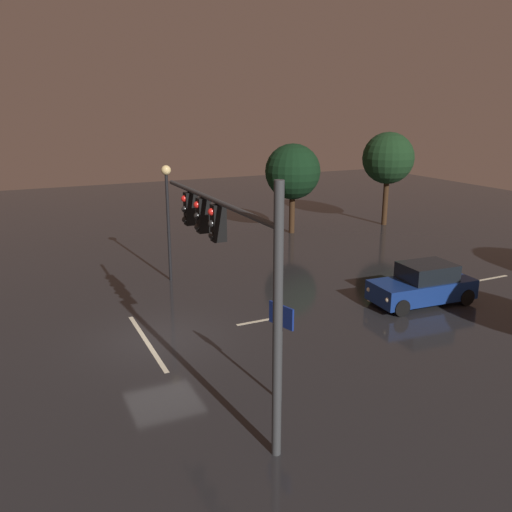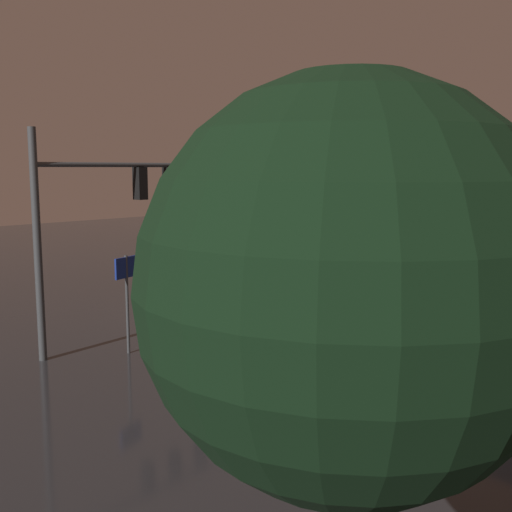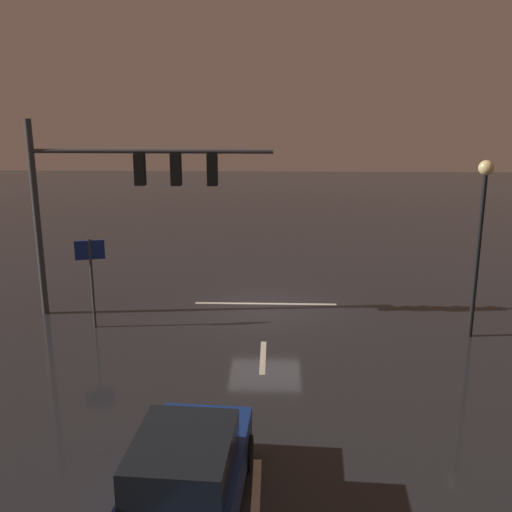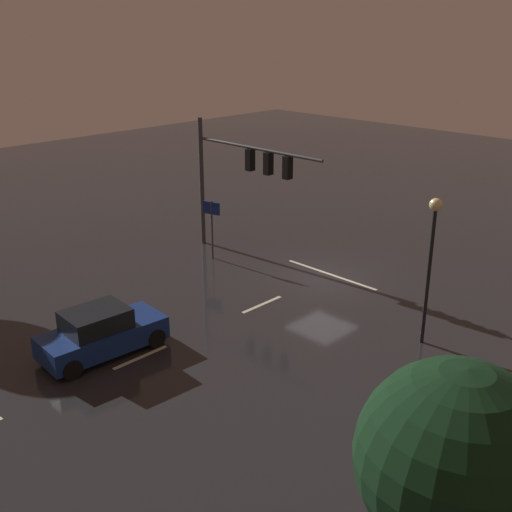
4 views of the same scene
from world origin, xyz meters
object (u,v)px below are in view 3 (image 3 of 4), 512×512
object	(u,v)px
car_approaching	(186,482)
street_lamp_left_kerb	(481,217)
route_sign	(91,264)
traffic_signal_assembly	(122,185)

from	to	relation	value
car_approaching	street_lamp_left_kerb	xyz separation A→B (m)	(-7.46, -8.50, 2.92)
car_approaching	route_sign	size ratio (longest dim) A/B	1.55
street_lamp_left_kerb	route_sign	size ratio (longest dim) A/B	1.86
car_approaching	route_sign	distance (m)	9.91
traffic_signal_assembly	street_lamp_left_kerb	xyz separation A→B (m)	(-10.90, 1.57, -0.67)
car_approaching	street_lamp_left_kerb	distance (m)	11.68
car_approaching	route_sign	world-z (taller)	route_sign
street_lamp_left_kerb	route_sign	bearing A→B (deg)	-1.79
traffic_signal_assembly	street_lamp_left_kerb	bearing A→B (deg)	171.81
route_sign	traffic_signal_assembly	bearing A→B (deg)	-123.57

